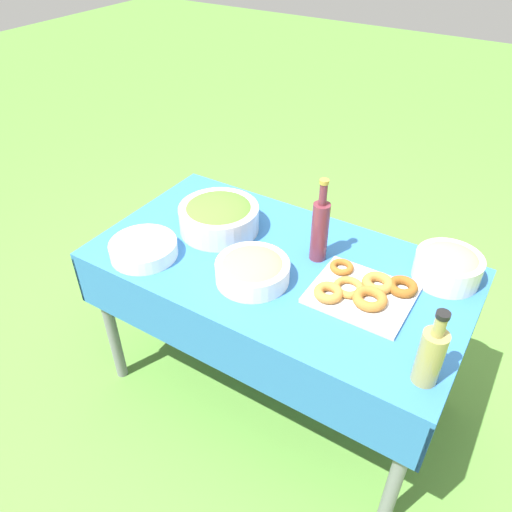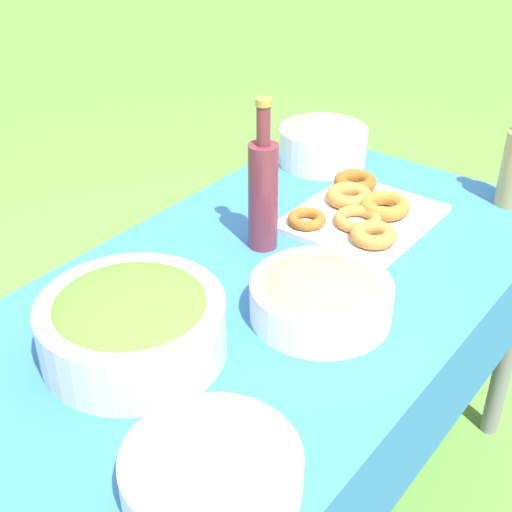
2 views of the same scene
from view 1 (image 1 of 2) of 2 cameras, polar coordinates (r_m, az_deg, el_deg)
name	(u,v)px [view 1 (image 1 of 2)]	position (r m, az deg, el deg)	size (l,w,h in m)	color
ground_plane	(274,385)	(2.42, 2.12, -14.51)	(14.00, 14.00, 0.00)	#568C38
picnic_table	(278,282)	(1.97, 2.54, -2.99)	(1.43, 0.78, 0.74)	#2D6BB2
salad_bowl	(219,216)	(2.05, -4.26, 4.63)	(0.33, 0.33, 0.13)	silver
pasta_bowl	(448,265)	(1.91, 21.13, -0.96)	(0.24, 0.24, 0.12)	silver
donut_platter	(363,291)	(1.78, 12.14, -3.90)	(0.35, 0.30, 0.05)	silver
plate_stack	(144,249)	(1.96, -12.72, 0.80)	(0.26, 0.26, 0.06)	white
olive_oil_bottle	(431,355)	(1.50, 19.33, -10.62)	(0.07, 0.07, 0.27)	#998E4C
wine_bottle	(320,229)	(1.86, 7.32, 3.09)	(0.06, 0.06, 0.34)	maroon
bread_bowl	(253,269)	(1.79, -0.40, -1.52)	(0.27, 0.27, 0.09)	white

